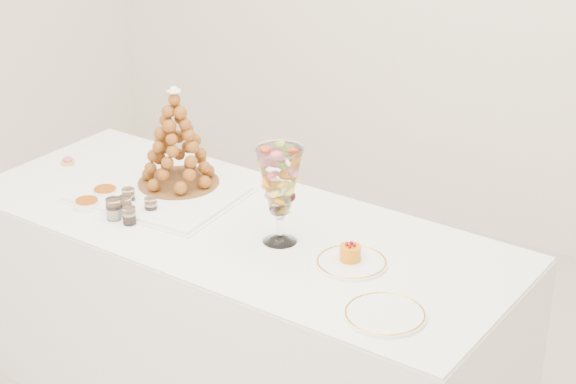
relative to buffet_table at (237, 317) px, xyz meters
The scene contains 15 objects.
buffet_table is the anchor object (origin of this frame).
lace_tray 0.56m from the buffet_table, behind, with size 0.59×0.44×0.02m, color white.
macaron_vase 0.66m from the buffet_table, ahead, with size 0.16×0.16×0.34m.
cake_plate 0.65m from the buffet_table, ahead, with size 0.24×0.24×0.01m, color white.
spare_plate 0.89m from the buffet_table, 20.08° to the right, with size 0.25×0.25×0.01m, color white.
pink_tart 0.98m from the buffet_table, behind, with size 0.05×0.05×0.03m.
verrine_a 0.61m from the buffet_table, 168.36° to the right, with size 0.05×0.05×0.06m, color white.
verrine_b 0.60m from the buffet_table, 156.30° to the right, with size 0.05×0.05×0.07m, color white.
verrine_c 0.54m from the buffet_table, 161.44° to the right, with size 0.05×0.05×0.06m, color white.
verrine_d 0.62m from the buffet_table, 152.32° to the right, with size 0.06×0.06×0.08m, color white.
verrine_e 0.57m from the buffet_table, 146.76° to the right, with size 0.05×0.05×0.06m, color white.
ramekin_back 0.69m from the buffet_table, behind, with size 0.09×0.09×0.03m, color white.
ramekin_front 0.70m from the buffet_table, 160.25° to the right, with size 0.09×0.09×0.03m, color white.
croquembouche 0.72m from the buffet_table, 159.76° to the left, with size 0.32×0.32×0.39m.
mousse_cake 0.66m from the buffet_table, ahead, with size 0.07×0.07×0.06m.
Camera 1 is at (1.68, -2.40, 2.36)m, focal length 60.00 mm.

